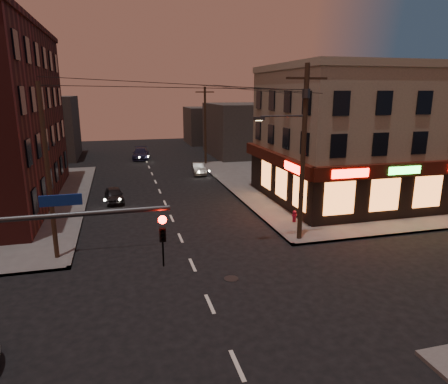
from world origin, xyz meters
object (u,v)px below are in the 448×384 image
object	(u,v)px
sedan_mid	(199,169)
fire_hydrant	(294,216)
sedan_far	(141,154)
sedan_near	(114,195)

from	to	relation	value
sedan_mid	fire_hydrant	size ratio (longest dim) A/B	4.71
sedan_mid	sedan_far	size ratio (longest dim) A/B	0.75
sedan_near	sedan_mid	size ratio (longest dim) A/B	0.93
sedan_near	fire_hydrant	xyz separation A→B (m)	(11.69, -8.72, -0.01)
sedan_far	fire_hydrant	xyz separation A→B (m)	(8.37, -29.43, -0.14)
sedan_mid	fire_hydrant	world-z (taller)	sedan_mid
fire_hydrant	sedan_far	bearing A→B (deg)	105.87
sedan_near	sedan_mid	distance (m)	12.62
sedan_mid	sedan_far	distance (m)	12.83
fire_hydrant	sedan_near	bearing A→B (deg)	143.28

